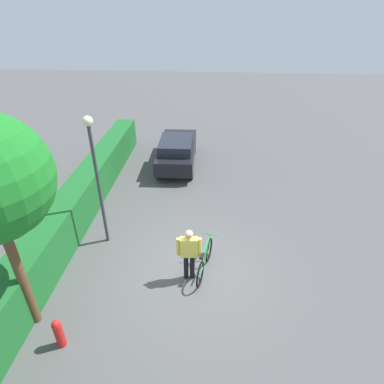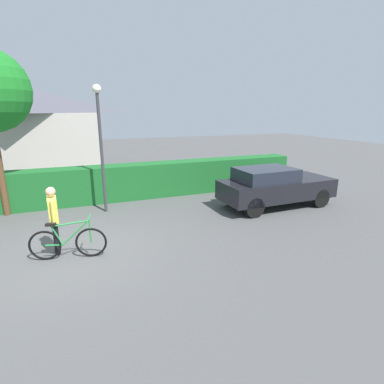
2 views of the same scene
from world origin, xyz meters
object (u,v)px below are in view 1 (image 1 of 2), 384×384
object	(u,v)px
street_lamp	(95,166)
fire_hydrant	(59,333)
bicycle	(205,261)
person_rider	(189,251)
parked_car_near	(177,150)

from	to	relation	value
street_lamp	fire_hydrant	xyz separation A→B (m)	(-3.72, -0.05, -2.28)
bicycle	person_rider	bearing A→B (deg)	122.90
person_rider	parked_car_near	bearing A→B (deg)	8.90
bicycle	fire_hydrant	size ratio (longest dim) A/B	2.13
person_rider	street_lamp	bearing A→B (deg)	62.40
person_rider	fire_hydrant	xyz separation A→B (m)	(-2.26, 2.73, -0.56)
bicycle	fire_hydrant	xyz separation A→B (m)	(-2.54, 3.15, 0.02)
parked_car_near	street_lamp	bearing A→B (deg)	163.71
parked_car_near	fire_hydrant	bearing A→B (deg)	170.27
street_lamp	fire_hydrant	world-z (taller)	street_lamp
parked_car_near	bicycle	world-z (taller)	parked_car_near
bicycle	street_lamp	size ratio (longest dim) A/B	0.41
bicycle	parked_car_near	bearing A→B (deg)	12.64
parked_car_near	street_lamp	world-z (taller)	street_lamp
bicycle	person_rider	xyz separation A→B (m)	(-0.27, 0.42, 0.57)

